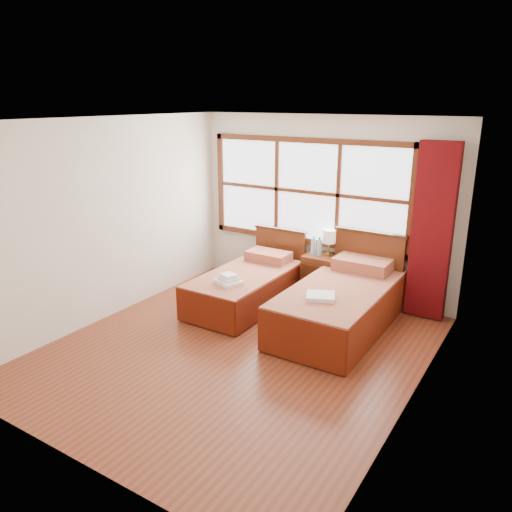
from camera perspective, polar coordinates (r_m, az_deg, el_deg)
The scene contains 15 objects.
floor at distance 5.95m, azimuth -2.16°, elevation -10.60°, with size 4.50×4.50×0.00m, color brown.
ceiling at distance 5.25m, azimuth -2.50°, elevation 15.30°, with size 4.50×4.50×0.00m, color white.
wall_back at distance 7.37m, azimuth 7.65°, elevation 5.62°, with size 4.00×4.00×0.00m, color silver.
wall_left at distance 6.76m, azimuth -16.50°, elevation 3.96°, with size 4.50×4.50×0.00m, color silver.
wall_right at distance 4.68m, azimuth 18.37°, elevation -2.16°, with size 4.50×4.50×0.00m, color silver.
window at distance 7.40m, azimuth 5.82°, elevation 7.32°, with size 3.16×0.06×1.56m.
curtain at distance 6.78m, azimuth 19.48°, elevation 2.57°, with size 0.50×0.16×2.30m, color #5D090C.
bed_left at distance 7.06m, azimuth -1.01°, elevation -3.39°, with size 0.95×1.97×0.91m.
bed_right at distance 6.43m, azimuth 9.69°, elevation -5.39°, with size 1.09×2.12×1.06m.
nightstand at distance 7.36m, azimuth 7.46°, elevation -2.32°, with size 0.48×0.48×0.64m.
towels_left at distance 6.54m, azimuth -3.15°, elevation -2.75°, with size 0.40×0.38×0.13m.
towels_right at distance 5.91m, azimuth 7.39°, elevation -4.59°, with size 0.42×0.39×0.05m.
lamp at distance 7.22m, azimuth 8.35°, elevation 2.14°, with size 0.19×0.19×0.37m.
bottle_near at distance 7.26m, azimuth 6.59°, elevation 1.15°, with size 0.07×0.07×0.27m.
bottle_far at distance 7.21m, azimuth 7.24°, elevation 1.02°, with size 0.07×0.07×0.28m.
Camera 1 is at (2.97, -4.32, 2.81)m, focal length 35.00 mm.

